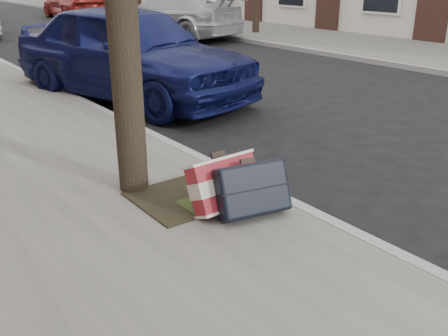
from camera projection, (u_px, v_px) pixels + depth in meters
ground at (421, 198)px, 4.90m from camera, size 120.00×120.00×0.00m
far_sidewalk at (201, 23)px, 20.36m from camera, size 4.00×70.00×0.12m
dirt_patch at (183, 197)px, 4.61m from camera, size 0.85×0.85×0.02m
suitcase_red at (225, 184)px, 4.32m from camera, size 0.63×0.35×0.49m
suitcase_navy at (252, 189)px, 4.21m from camera, size 0.69×0.49×0.49m
car_near_front at (130, 52)px, 8.40m from camera, size 2.92×5.01×1.60m
car_far_front at (171, 16)px, 16.12m from camera, size 3.27×5.28×1.43m
car_far_back at (74, 2)px, 22.67m from camera, size 1.90×4.46×1.50m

